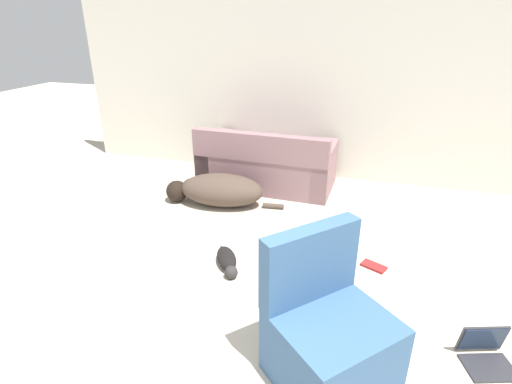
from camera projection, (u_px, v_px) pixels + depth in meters
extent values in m
cube|color=beige|center=(316.00, 82.00, 5.23)|extent=(6.84, 0.06, 2.60)
cube|color=gray|center=(267.00, 168.00, 5.32)|extent=(1.75, 0.91, 0.46)
cube|color=gray|center=(259.00, 147.00, 4.83)|extent=(1.72, 0.19, 0.34)
cube|color=gray|center=(325.00, 170.00, 5.07)|extent=(0.23, 0.87, 0.60)
cube|color=gray|center=(215.00, 157.00, 5.51)|extent=(0.23, 0.87, 0.60)
ellipsoid|color=#4C3D33|center=(222.00, 190.00, 4.75)|extent=(1.04, 0.62, 0.38)
sphere|color=black|center=(177.00, 191.00, 4.87)|extent=(0.29, 0.29, 0.26)
cylinder|color=#4C3D33|center=(273.00, 206.00, 4.72)|extent=(0.25, 0.09, 0.06)
ellipsoid|color=black|center=(226.00, 258.00, 3.65)|extent=(0.34, 0.41, 0.12)
sphere|color=#2D2B2B|center=(231.00, 272.00, 3.45)|extent=(0.16, 0.16, 0.12)
cylinder|color=black|center=(222.00, 250.00, 3.88)|extent=(0.07, 0.09, 0.02)
cube|color=#2D2D33|center=(489.00, 368.00, 2.58)|extent=(0.37, 0.31, 0.02)
cube|color=#2D2D33|center=(482.00, 338.00, 2.65)|extent=(0.31, 0.15, 0.23)
cube|color=#23334C|center=(483.00, 339.00, 2.65)|extent=(0.28, 0.13, 0.20)
cube|color=maroon|center=(374.00, 266.00, 3.62)|extent=(0.25, 0.20, 0.02)
cube|color=beige|center=(55.00, 267.00, 3.61)|extent=(0.27, 0.28, 0.02)
cube|color=#385B84|center=(332.00, 350.00, 2.42)|extent=(0.90, 0.90, 0.47)
cube|color=#385B84|center=(310.00, 263.00, 2.43)|extent=(0.54, 0.57, 0.49)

